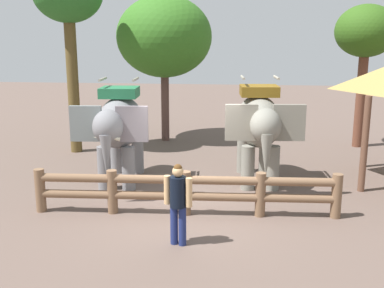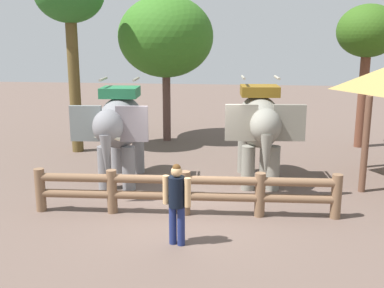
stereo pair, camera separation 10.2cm
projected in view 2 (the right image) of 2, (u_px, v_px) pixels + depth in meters
ground_plane at (187, 210)px, 11.28m from camera, size 60.00×60.00×0.00m
log_fence at (185, 190)px, 10.85m from camera, size 7.18×0.61×1.05m
elephant_near_left at (120, 125)px, 12.99m from camera, size 1.98×3.47×2.97m
elephant_center at (259, 125)px, 12.96m from camera, size 2.01×3.54×3.02m
tourist_woman_in_black at (177, 199)px, 9.19m from camera, size 0.58×0.40×1.68m
tree_far_left at (166, 37)px, 17.89m from camera, size 3.67×3.67×5.64m
tree_back_center at (368, 34)px, 16.75m from camera, size 2.22×2.22×5.24m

